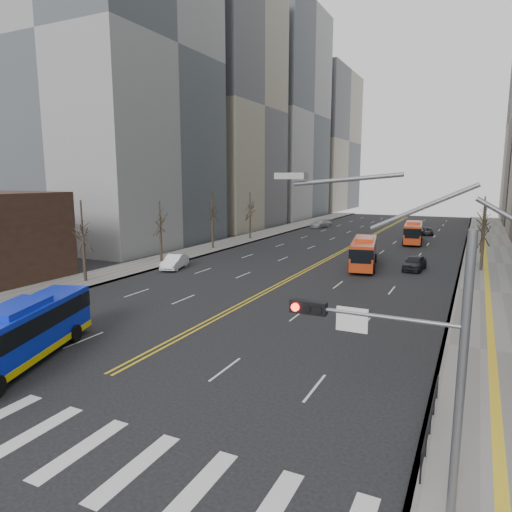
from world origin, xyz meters
TOP-DOWN VIEW (x-y plane):
  - ground at (0.00, 0.00)m, footprint 220.00×220.00m
  - sidewalk_right at (17.50, 45.00)m, footprint 7.00×130.00m
  - sidewalk_left at (-16.50, 45.00)m, footprint 5.00×130.00m
  - crosswalk at (0.00, 0.00)m, footprint 26.70×4.00m
  - centerline at (0.00, 55.00)m, footprint 0.55×100.00m
  - office_towers at (0.12, 68.51)m, footprint 83.00×134.00m
  - signal_mast at (13.77, 2.00)m, footprint 5.37×0.37m
  - pedestrian_railing at (14.30, 6.00)m, footprint 0.06×6.06m
  - street_trees at (-7.18, 34.55)m, footprint 35.20×47.20m
  - blue_bus at (-4.78, 4.00)m, footprint 5.79×10.83m
  - red_bus_near at (4.85, 37.03)m, footprint 3.98×10.19m
  - red_bus_far at (7.15, 58.44)m, footprint 3.21×10.02m
  - car_white at (-12.50, 27.66)m, footprint 2.68×4.75m
  - car_dark_mid at (9.91, 37.78)m, footprint 2.19×4.62m
  - car_silver at (-11.48, 72.97)m, footprint 3.51×5.57m
  - car_dark_far at (8.03, 69.65)m, footprint 2.28×4.27m

SIDE VIEW (x-z plane):
  - ground at x=0.00m, z-range 0.00..0.00m
  - crosswalk at x=0.00m, z-range 0.00..0.01m
  - centerline at x=0.00m, z-range 0.00..0.01m
  - sidewalk_right at x=17.50m, z-range 0.00..0.15m
  - sidewalk_left at x=-16.50m, z-range 0.00..0.15m
  - car_dark_far at x=8.03m, z-range 0.00..1.14m
  - car_white at x=-12.50m, z-range 0.00..1.48m
  - car_silver at x=-11.48m, z-range 0.00..1.50m
  - car_dark_mid at x=9.91m, z-range 0.00..1.53m
  - pedestrian_railing at x=14.30m, z-range 0.31..1.33m
  - blue_bus at x=-4.78m, z-range 0.08..3.22m
  - red_bus_far at x=7.15m, z-range 0.19..3.35m
  - red_bus_near at x=4.85m, z-range 0.19..3.37m
  - signal_mast at x=13.77m, z-range 0.16..9.55m
  - street_trees at x=-7.18m, z-range 1.07..8.67m
  - office_towers at x=0.12m, z-range -5.08..52.92m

